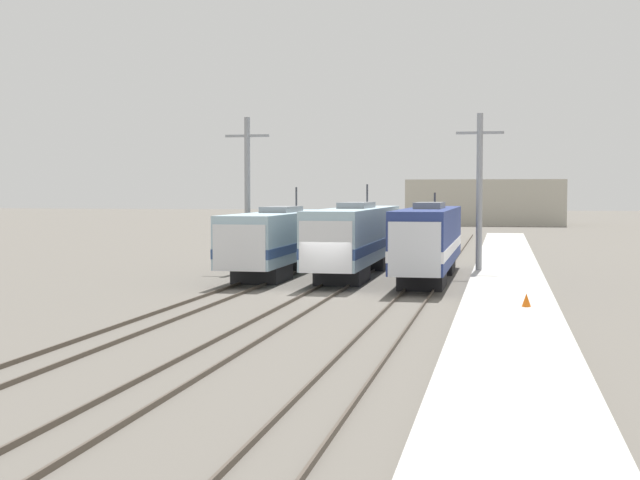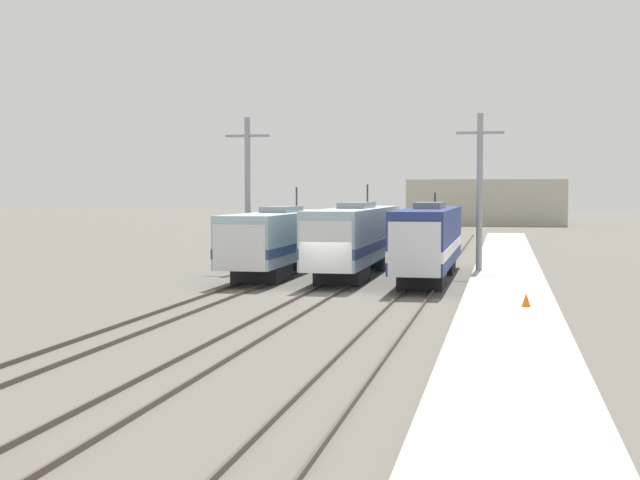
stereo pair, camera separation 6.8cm
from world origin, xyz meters
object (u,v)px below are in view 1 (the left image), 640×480
object	(u,v)px
locomotive_far_right	(429,241)
catenary_tower_left	(247,191)
traffic_cone	(526,300)
locomotive_far_left	(280,240)
locomotive_center	(355,238)
catenary_tower_right	(479,191)

from	to	relation	value
locomotive_far_right	catenary_tower_left	distance (m)	12.62
traffic_cone	locomotive_far_left	bearing A→B (deg)	133.70
locomotive_center	locomotive_far_right	xyz separation A→B (m)	(4.50, -2.03, 0.02)
locomotive_far_left	catenary_tower_left	xyz separation A→B (m)	(-2.66, 2.25, 2.89)
locomotive_center	locomotive_far_right	bearing A→B (deg)	-24.22
locomotive_center	catenary_tower_right	world-z (taller)	catenary_tower_right
locomotive_far_left	locomotive_center	bearing A→B (deg)	4.53
locomotive_far_left	catenary_tower_right	distance (m)	12.24
locomotive_far_left	catenary_tower_left	bearing A→B (deg)	139.76
locomotive_far_right	catenary_tower_left	xyz separation A→B (m)	(-11.67, 3.92, 2.76)
locomotive_far_right	catenary_tower_right	distance (m)	5.49
locomotive_center	catenary_tower_left	size ratio (longest dim) A/B	1.98
traffic_cone	catenary_tower_right	bearing A→B (deg)	97.92
catenary_tower_right	locomotive_center	bearing A→B (deg)	-165.19
catenary_tower_left	traffic_cone	distance (m)	24.20
locomotive_center	traffic_cone	bearing A→B (deg)	-57.64
locomotive_far_left	traffic_cone	world-z (taller)	locomotive_far_left
locomotive_far_right	catenary_tower_left	world-z (taller)	catenary_tower_left
catenary_tower_left	locomotive_far_right	bearing A→B (deg)	-18.58
locomotive_far_right	traffic_cone	xyz separation A→B (m)	(5.03, -13.02, -1.66)
locomotive_far_right	locomotive_center	bearing A→B (deg)	155.78
catenary_tower_left	traffic_cone	xyz separation A→B (m)	(16.70, -16.95, -4.42)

